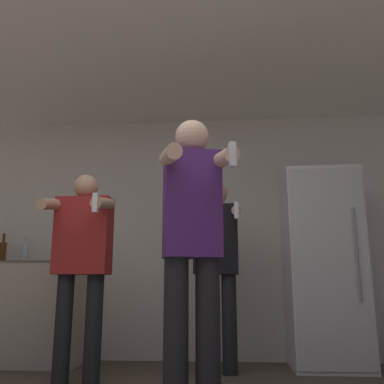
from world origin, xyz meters
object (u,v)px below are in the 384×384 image
object	(u,v)px
refrigerator	(323,267)
person_woman_foreground	(192,241)
bottle_red_label	(2,252)
person_spectator_back	(216,257)
bottle_clear_vodka	(25,253)
person_man_side	(82,256)

from	to	relation	value
refrigerator	person_woman_foreground	bearing A→B (deg)	-124.73
bottle_red_label	person_spectator_back	bearing A→B (deg)	-10.54
bottle_red_label	person_woman_foreground	distance (m)	2.68
refrigerator	person_spectator_back	size ratio (longest dim) A/B	1.09
person_woman_foreground	person_spectator_back	size ratio (longest dim) A/B	1.05
bottle_clear_vodka	person_spectator_back	bearing A→B (deg)	-11.79
bottle_red_label	refrigerator	bearing A→B (deg)	-1.36
person_spectator_back	bottle_clear_vodka	bearing A→B (deg)	168.21
person_man_side	bottle_red_label	bearing A→B (deg)	140.69
bottle_red_label	person_woman_foreground	world-z (taller)	person_woman_foreground
bottle_red_label	person_man_side	size ratio (longest dim) A/B	0.19
refrigerator	bottle_red_label	xyz separation A→B (m)	(-3.20, 0.08, 0.17)
person_woman_foreground	refrigerator	bearing A→B (deg)	55.27
refrigerator	bottle_clear_vodka	xyz separation A→B (m)	(-2.96, 0.08, 0.16)
bottle_clear_vodka	bottle_red_label	xyz separation A→B (m)	(-0.24, 0.00, 0.01)
refrigerator	bottle_clear_vodka	world-z (taller)	refrigerator
person_man_side	person_woman_foreground	bearing A→B (deg)	-38.12
refrigerator	person_spectator_back	distance (m)	1.06
bottle_clear_vodka	person_woman_foreground	bearing A→B (deg)	-42.23
bottle_red_label	person_man_side	world-z (taller)	person_man_side
refrigerator	person_woman_foreground	xyz separation A→B (m)	(-1.11, -1.60, 0.07)
refrigerator	bottle_red_label	size ratio (longest dim) A/B	5.83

